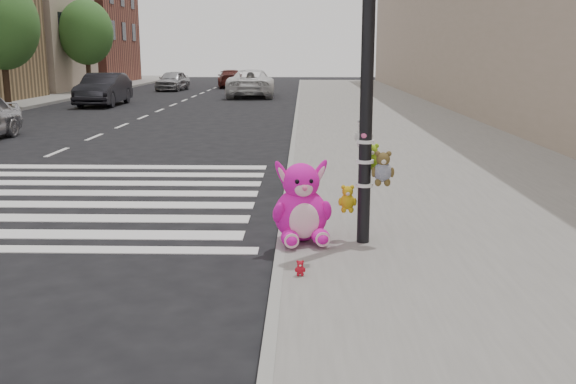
# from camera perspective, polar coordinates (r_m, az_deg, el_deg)

# --- Properties ---
(ground) EXTENTS (120.00, 120.00, 0.00)m
(ground) POSITION_cam_1_polar(r_m,az_deg,el_deg) (6.89, -14.32, -9.61)
(ground) COLOR black
(ground) RESTS_ON ground
(sidewalk_near) EXTENTS (7.00, 80.00, 0.14)m
(sidewalk_near) POSITION_cam_1_polar(r_m,az_deg,el_deg) (16.63, 12.39, 3.57)
(sidewalk_near) COLOR slate
(sidewalk_near) RESTS_ON ground
(curb_edge) EXTENTS (0.12, 80.00, 0.15)m
(curb_edge) POSITION_cam_1_polar(r_m,az_deg,el_deg) (16.33, 0.39, 3.70)
(curb_edge) COLOR gray
(curb_edge) RESTS_ON ground
(bld_far_d) EXTENTS (6.00, 8.00, 10.00)m
(bld_far_d) POSITION_cam_1_polar(r_m,az_deg,el_deg) (44.71, -22.19, 14.66)
(bld_far_d) COLOR #A18C7B
(bld_far_d) RESTS_ON ground
(bld_far_e) EXTENTS (6.00, 10.00, 9.00)m
(bld_far_e) POSITION_cam_1_polar(r_m,az_deg,el_deg) (54.98, -17.52, 13.87)
(bld_far_e) COLOR brown
(bld_far_e) RESTS_ON ground
(signal_pole) EXTENTS (0.69, 0.49, 4.00)m
(signal_pole) POSITION_cam_1_polar(r_m,az_deg,el_deg) (8.02, 7.12, 6.96)
(signal_pole) COLOR black
(signal_pole) RESTS_ON sidewalk_near
(tree_far_b) EXTENTS (3.20, 3.20, 5.44)m
(tree_far_b) POSITION_cam_1_polar(r_m,az_deg,el_deg) (31.03, -24.15, 13.39)
(tree_far_b) COLOR #382619
(tree_far_b) RESTS_ON sidewalk_far
(tree_far_c) EXTENTS (3.20, 3.20, 5.44)m
(tree_far_c) POSITION_cam_1_polar(r_m,az_deg,el_deg) (41.26, -17.52, 13.37)
(tree_far_c) COLOR #382619
(tree_far_c) RESTS_ON sidewalk_far
(pink_bunny) EXTENTS (0.79, 0.89, 1.08)m
(pink_bunny) POSITION_cam_1_polar(r_m,az_deg,el_deg) (8.18, 1.19, -1.43)
(pink_bunny) COLOR #EB13B0
(pink_bunny) RESTS_ON sidewalk_near
(red_teddy) EXTENTS (0.12, 0.09, 0.18)m
(red_teddy) POSITION_cam_1_polar(r_m,az_deg,el_deg) (7.03, 1.09, -6.77)
(red_teddy) COLOR red
(red_teddy) RESTS_ON sidewalk_near
(car_dark_far) EXTENTS (1.68, 4.68, 1.53)m
(car_dark_far) POSITION_cam_1_polar(r_m,az_deg,el_deg) (32.21, -16.07, 8.76)
(car_dark_far) COLOR black
(car_dark_far) RESTS_ON ground
(car_white_near) EXTENTS (2.76, 5.64, 1.54)m
(car_white_near) POSITION_cam_1_polar(r_m,az_deg,el_deg) (37.04, -3.30, 9.63)
(car_white_near) COLOR white
(car_white_near) RESTS_ON ground
(car_maroon_near) EXTENTS (2.40, 4.58, 1.27)m
(car_maroon_near) POSITION_cam_1_polar(r_m,az_deg,el_deg) (46.93, -5.14, 10.01)
(car_maroon_near) COLOR #531D17
(car_maroon_near) RESTS_ON ground
(car_silver_deep) EXTENTS (1.90, 3.98, 1.31)m
(car_silver_deep) POSITION_cam_1_polar(r_m,az_deg,el_deg) (43.73, -10.21, 9.72)
(car_silver_deep) COLOR #9F9FA3
(car_silver_deep) RESTS_ON ground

